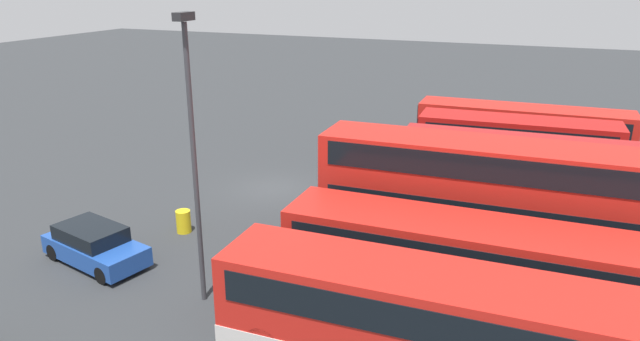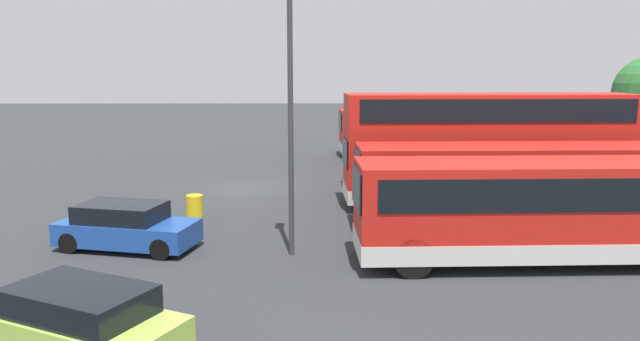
{
  "view_description": "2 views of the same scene",
  "coord_description": "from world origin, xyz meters",
  "px_view_note": "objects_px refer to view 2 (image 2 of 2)",
  "views": [
    {
      "loc": [
        24.14,
        12.58,
        10.17
      ],
      "look_at": [
        -0.43,
        2.28,
        1.14
      ],
      "focal_mm": 32.49,
      "sensor_mm": 36.0,
      "label": 1
    },
    {
      "loc": [
        27.67,
        3.28,
        5.53
      ],
      "look_at": [
        1.18,
        3.49,
        1.04
      ],
      "focal_mm": 33.83,
      "sensor_mm": 36.0,
      "label": 2
    }
  ],
  "objects_px": {
    "bus_single_deck_sixth": "(527,184)",
    "bus_double_decker_fifth": "(487,146)",
    "waste_bin_yellow": "(195,208)",
    "bus_single_deck_third": "(464,145)",
    "lamp_post_tall": "(290,77)",
    "car_small_green": "(126,227)",
    "bus_single_deck_second": "(443,136)",
    "bus_single_deck_fourth": "(470,155)",
    "car_hatchback_silver": "(75,322)",
    "bus_single_deck_near_end": "(433,131)",
    "bus_single_deck_seventh": "(564,208)"
  },
  "relations": [
    {
      "from": "car_small_green",
      "to": "lamp_post_tall",
      "type": "bearing_deg",
      "value": 82.95
    },
    {
      "from": "bus_single_deck_third",
      "to": "bus_single_deck_seventh",
      "type": "distance_m",
      "value": 14.46
    },
    {
      "from": "bus_single_deck_second",
      "to": "car_hatchback_silver",
      "type": "height_order",
      "value": "bus_single_deck_second"
    },
    {
      "from": "bus_single_deck_sixth",
      "to": "lamp_post_tall",
      "type": "height_order",
      "value": "lamp_post_tall"
    },
    {
      "from": "car_small_green",
      "to": "lamp_post_tall",
      "type": "relative_size",
      "value": 0.49
    },
    {
      "from": "bus_single_deck_fourth",
      "to": "lamp_post_tall",
      "type": "bearing_deg",
      "value": -38.43
    },
    {
      "from": "bus_single_deck_seventh",
      "to": "lamp_post_tall",
      "type": "relative_size",
      "value": 1.3
    },
    {
      "from": "waste_bin_yellow",
      "to": "bus_single_deck_fourth",
      "type": "bearing_deg",
      "value": 116.49
    },
    {
      "from": "car_hatchback_silver",
      "to": "waste_bin_yellow",
      "type": "relative_size",
      "value": 5.05
    },
    {
      "from": "bus_single_deck_sixth",
      "to": "car_hatchback_silver",
      "type": "bearing_deg",
      "value": -52.18
    },
    {
      "from": "car_hatchback_silver",
      "to": "car_small_green",
      "type": "xyz_separation_m",
      "value": [
        -7.13,
        -1.22,
        -0.0
      ]
    },
    {
      "from": "car_hatchback_silver",
      "to": "bus_single_deck_third",
      "type": "bearing_deg",
      "value": 148.35
    },
    {
      "from": "bus_single_deck_fourth",
      "to": "car_small_green",
      "type": "bearing_deg",
      "value": -54.51
    },
    {
      "from": "bus_single_deck_third",
      "to": "waste_bin_yellow",
      "type": "height_order",
      "value": "bus_single_deck_third"
    },
    {
      "from": "bus_single_deck_second",
      "to": "lamp_post_tall",
      "type": "height_order",
      "value": "lamp_post_tall"
    },
    {
      "from": "bus_single_deck_seventh",
      "to": "car_small_green",
      "type": "height_order",
      "value": "bus_single_deck_seventh"
    },
    {
      "from": "lamp_post_tall",
      "to": "car_small_green",
      "type": "bearing_deg",
      "value": -97.05
    },
    {
      "from": "bus_single_deck_second",
      "to": "bus_single_deck_seventh",
      "type": "relative_size",
      "value": 0.87
    },
    {
      "from": "lamp_post_tall",
      "to": "waste_bin_yellow",
      "type": "relative_size",
      "value": 9.66
    },
    {
      "from": "bus_single_deck_second",
      "to": "bus_single_deck_third",
      "type": "xyz_separation_m",
      "value": [
        3.99,
        0.26,
        0.0
      ]
    },
    {
      "from": "bus_single_deck_third",
      "to": "bus_single_deck_fourth",
      "type": "height_order",
      "value": "same"
    },
    {
      "from": "car_hatchback_silver",
      "to": "lamp_post_tall",
      "type": "xyz_separation_m",
      "value": [
        -6.49,
        3.93,
        4.59
      ]
    },
    {
      "from": "car_small_green",
      "to": "lamp_post_tall",
      "type": "xyz_separation_m",
      "value": [
        0.64,
        5.15,
        4.59
      ]
    },
    {
      "from": "bus_single_deck_near_end",
      "to": "bus_single_deck_seventh",
      "type": "xyz_separation_m",
      "value": [
        21.62,
        -0.45,
        -0.0
      ]
    },
    {
      "from": "bus_single_deck_sixth",
      "to": "car_small_green",
      "type": "relative_size",
      "value": 2.61
    },
    {
      "from": "bus_single_deck_sixth",
      "to": "lamp_post_tall",
      "type": "relative_size",
      "value": 1.28
    },
    {
      "from": "car_small_green",
      "to": "lamp_post_tall",
      "type": "height_order",
      "value": "lamp_post_tall"
    },
    {
      "from": "car_hatchback_silver",
      "to": "waste_bin_yellow",
      "type": "distance_m",
      "value": 10.64
    },
    {
      "from": "bus_single_deck_third",
      "to": "waste_bin_yellow",
      "type": "distance_m",
      "value": 15.46
    },
    {
      "from": "bus_single_deck_third",
      "to": "bus_single_deck_seventh",
      "type": "xyz_separation_m",
      "value": [
        14.44,
        -0.66,
        0.0
      ]
    },
    {
      "from": "bus_single_deck_near_end",
      "to": "waste_bin_yellow",
      "type": "xyz_separation_m",
      "value": [
        16.63,
        -11.97,
        -1.15
      ]
    },
    {
      "from": "bus_double_decker_fifth",
      "to": "bus_single_deck_seventh",
      "type": "distance_m",
      "value": 7.34
    },
    {
      "from": "waste_bin_yellow",
      "to": "bus_single_deck_third",
      "type": "bearing_deg",
      "value": 127.82
    },
    {
      "from": "bus_single_deck_third",
      "to": "car_small_green",
      "type": "relative_size",
      "value": 2.4
    },
    {
      "from": "bus_single_deck_near_end",
      "to": "bus_single_deck_fourth",
      "type": "relative_size",
      "value": 1.05
    },
    {
      "from": "bus_single_deck_fourth",
      "to": "bus_double_decker_fifth",
      "type": "xyz_separation_m",
      "value": [
        3.47,
        -0.24,
        0.83
      ]
    },
    {
      "from": "bus_double_decker_fifth",
      "to": "lamp_post_tall",
      "type": "height_order",
      "value": "lamp_post_tall"
    },
    {
      "from": "bus_single_deck_near_end",
      "to": "bus_single_deck_sixth",
      "type": "bearing_deg",
      "value": -0.82
    },
    {
      "from": "bus_double_decker_fifth",
      "to": "waste_bin_yellow",
      "type": "height_order",
      "value": "bus_double_decker_fifth"
    },
    {
      "from": "bus_single_deck_sixth",
      "to": "bus_double_decker_fifth",
      "type": "bearing_deg",
      "value": -174.47
    },
    {
      "from": "bus_single_deck_sixth",
      "to": "car_small_green",
      "type": "height_order",
      "value": "bus_single_deck_sixth"
    },
    {
      "from": "bus_single_deck_seventh",
      "to": "bus_single_deck_fourth",
      "type": "bearing_deg",
      "value": 179.61
    },
    {
      "from": "bus_single_deck_fourth",
      "to": "waste_bin_yellow",
      "type": "height_order",
      "value": "bus_single_deck_fourth"
    },
    {
      "from": "bus_single_deck_third",
      "to": "bus_double_decker_fifth",
      "type": "distance_m",
      "value": 7.24
    },
    {
      "from": "bus_double_decker_fifth",
      "to": "bus_single_deck_third",
      "type": "bearing_deg",
      "value": 173.44
    },
    {
      "from": "bus_single_deck_near_end",
      "to": "waste_bin_yellow",
      "type": "height_order",
      "value": "bus_single_deck_near_end"
    },
    {
      "from": "bus_single_deck_second",
      "to": "bus_single_deck_sixth",
      "type": "distance_m",
      "value": 14.83
    },
    {
      "from": "lamp_post_tall",
      "to": "bus_double_decker_fifth",
      "type": "bearing_deg",
      "value": 130.22
    },
    {
      "from": "bus_single_deck_near_end",
      "to": "car_small_green",
      "type": "height_order",
      "value": "bus_single_deck_near_end"
    },
    {
      "from": "bus_single_deck_near_end",
      "to": "waste_bin_yellow",
      "type": "relative_size",
      "value": 12.64
    }
  ]
}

